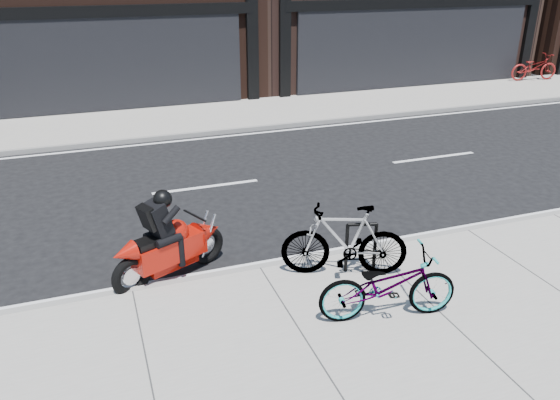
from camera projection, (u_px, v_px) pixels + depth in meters
name	position (u px, v px, depth m)	size (l,w,h in m)	color
ground	(229.00, 224.00, 10.52)	(120.00, 120.00, 0.00)	black
sidewalk_far	(166.00, 121.00, 17.18)	(60.00, 3.50, 0.13)	gray
bike_rack	(361.00, 243.00, 8.48)	(0.48, 0.19, 0.84)	black
bicycle_front	(388.00, 285.00, 7.35)	(0.67, 1.91, 1.00)	gray
bicycle_rear	(344.00, 241.00, 8.35)	(0.55, 1.94, 1.17)	gray
motorcycle	(174.00, 241.00, 8.53)	(1.93, 1.08, 1.53)	black
bicycle_far	(534.00, 67.00, 22.60)	(0.71, 2.05, 1.08)	maroon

